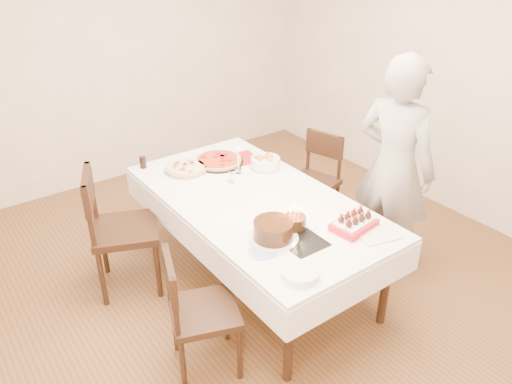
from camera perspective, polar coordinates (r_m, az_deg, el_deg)
floor at (r=4.12m, az=0.70°, el=-10.21°), size 5.00×5.00×0.00m
wall_back at (r=5.56m, az=-15.40°, el=14.85°), size 4.50×0.04×2.70m
wall_right at (r=5.06m, az=22.20°, el=12.47°), size 0.04×5.00×2.70m
dining_table at (r=3.93m, az=0.00°, el=-5.53°), size 1.42×2.27×0.75m
chair_right_savory at (r=4.63m, az=6.38°, el=0.98°), size 0.57×0.57×0.89m
chair_left_savory at (r=3.93m, az=-14.68°, el=-4.22°), size 0.69×0.69×1.03m
chair_left_dessert at (r=3.21m, az=-5.92°, el=-13.48°), size 0.58×0.58×0.88m
person at (r=4.00m, az=15.49°, el=2.59°), size 0.55×0.73×1.80m
pizza_white at (r=4.18m, az=-7.96°, el=2.68°), size 0.47×0.47×0.04m
pizza_pepperoni at (r=4.29m, az=-4.32°, el=3.61°), size 0.49×0.49×0.04m
red_placemat at (r=4.37m, az=-1.67°, el=3.81°), size 0.31×0.31×0.01m
pasta_bowl at (r=4.19m, az=1.08°, el=3.41°), size 0.33×0.33×0.08m
taper_candle at (r=4.07m, az=-2.06°, el=3.75°), size 0.06×0.06×0.25m
shaker_pair at (r=3.95m, az=-2.70°, el=1.56°), size 0.08×0.08×0.08m
cola_glass at (r=4.29m, az=-12.80°, el=3.32°), size 0.06×0.06×0.10m
layer_cake at (r=3.25m, az=1.99°, el=-4.41°), size 0.42×0.42×0.13m
cake_board at (r=3.26m, az=5.42°, el=-5.77°), size 0.27×0.27×0.01m
birthday_cake at (r=3.35m, az=4.51°, el=-2.96°), size 0.17×0.17×0.15m
strawberry_box at (r=3.43m, az=11.15°, el=-3.55°), size 0.33×0.24×0.08m
box_lid at (r=3.41m, az=13.84°, el=-4.85°), size 0.32×0.25×0.02m
plate_stack at (r=2.96m, az=5.09°, el=-9.25°), size 0.26×0.26×0.05m
china_plate at (r=3.15m, az=0.76°, el=-6.85°), size 0.23×0.23×0.01m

